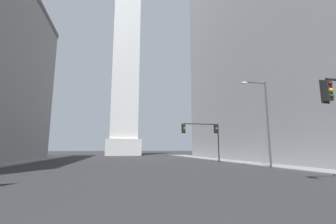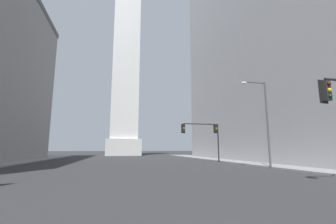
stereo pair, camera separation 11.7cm
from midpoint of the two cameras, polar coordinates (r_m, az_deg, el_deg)
sidewalk_right at (r=30.03m, az=22.54°, el=-12.01°), size 5.00×77.33×0.15m
building_right at (r=46.71m, az=31.74°, el=18.57°), size 25.63×46.66×45.24m
obelisk at (r=72.23m, az=-10.48°, el=14.95°), size 9.50×9.50×64.97m
traffic_light_mid_right at (r=32.67m, az=9.64°, el=-5.10°), size 5.66×0.51×5.45m
street_lamp at (r=24.21m, az=23.18°, el=-0.55°), size 2.75×0.36×8.59m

